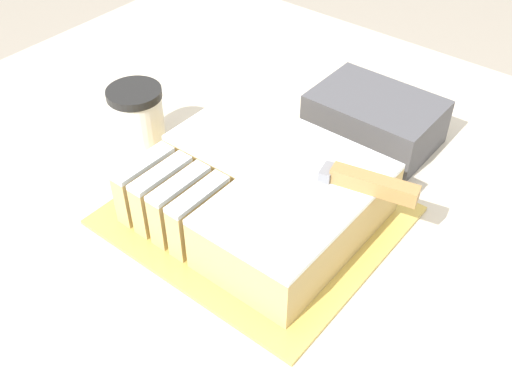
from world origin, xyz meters
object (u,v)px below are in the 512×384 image
Objects in this scene: cake at (261,192)px; coffee_cup at (138,119)px; cake_board at (256,215)px; storage_box at (375,119)px; knife at (341,176)px.

cake is 2.83× the size of coffee_cup.
cake_board is 1.22× the size of cake.
cake is 0.27m from storage_box.
knife is (0.10, 0.04, 0.05)m from cake.
knife reaches higher than cake_board.
cake_board is at bearing -3.34° from coffee_cup.
knife is 3.15× the size of coffee_cup.
knife is at bearing -72.50° from storage_box.
cake is at bearing -95.62° from storage_box.
cake is 1.52× the size of storage_box.
cake reaches higher than cake_board.
storage_box is (0.29, 0.26, -0.02)m from coffee_cup.
coffee_cup is at bearing 176.66° from cake_board.
cake_board is 0.28m from storage_box.
coffee_cup is at bearing 177.86° from cake.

